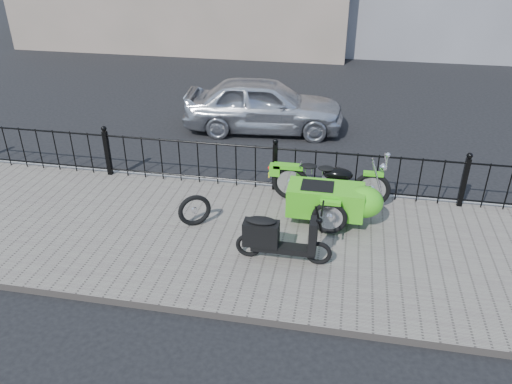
% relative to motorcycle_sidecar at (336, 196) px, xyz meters
% --- Properties ---
extents(ground, '(120.00, 120.00, 0.00)m').
position_rel_motorcycle_sidecar_xyz_m(ground, '(-1.23, -0.34, -0.59)').
color(ground, black).
rests_on(ground, ground).
extents(sidewalk, '(30.00, 3.80, 0.12)m').
position_rel_motorcycle_sidecar_xyz_m(sidewalk, '(-1.23, -0.84, -0.53)').
color(sidewalk, '#696058').
rests_on(sidewalk, ground).
extents(curb, '(30.00, 0.10, 0.12)m').
position_rel_motorcycle_sidecar_xyz_m(curb, '(-1.23, 1.10, -0.53)').
color(curb, gray).
rests_on(curb, ground).
extents(iron_fence, '(14.11, 0.11, 1.08)m').
position_rel_motorcycle_sidecar_xyz_m(iron_fence, '(-1.23, 0.96, -0.01)').
color(iron_fence, black).
rests_on(iron_fence, sidewalk).
extents(motorcycle_sidecar, '(2.28, 1.48, 0.98)m').
position_rel_motorcycle_sidecar_xyz_m(motorcycle_sidecar, '(0.00, 0.00, 0.00)').
color(motorcycle_sidecar, black).
rests_on(motorcycle_sidecar, sidewalk).
extents(scooter, '(1.51, 0.44, 1.02)m').
position_rel_motorcycle_sidecar_xyz_m(scooter, '(-0.84, -1.37, -0.08)').
color(scooter, black).
rests_on(scooter, sidewalk).
extents(spare_tire, '(0.54, 0.39, 0.59)m').
position_rel_motorcycle_sidecar_xyz_m(spare_tire, '(-2.38, -0.63, -0.18)').
color(spare_tire, black).
rests_on(spare_tire, sidewalk).
extents(sedan_car, '(4.19, 2.01, 1.38)m').
position_rel_motorcycle_sidecar_xyz_m(sedan_car, '(-2.06, 4.38, 0.10)').
color(sedan_car, silver).
rests_on(sedan_car, ground).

